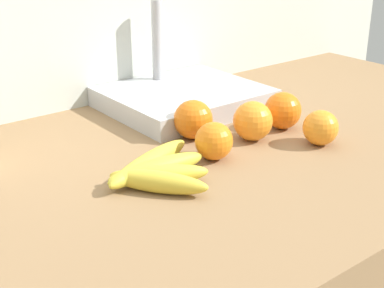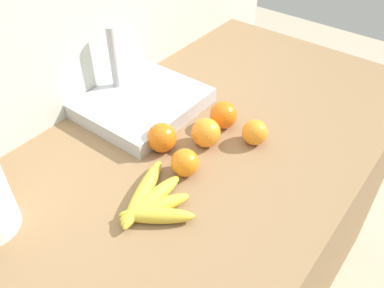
{
  "view_description": "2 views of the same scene",
  "coord_description": "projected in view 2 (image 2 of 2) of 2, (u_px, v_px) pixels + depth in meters",
  "views": [
    {
      "loc": [
        -0.48,
        -0.71,
        1.26
      ],
      "look_at": [
        0.05,
        -0.02,
        0.9
      ],
      "focal_mm": 51.79,
      "sensor_mm": 36.0,
      "label": 1
    },
    {
      "loc": [
        -0.44,
        -0.46,
        1.55
      ],
      "look_at": [
        0.12,
        -0.03,
        0.94
      ],
      "focal_mm": 37.67,
      "sensor_mm": 36.0,
      "label": 2
    }
  ],
  "objects": [
    {
      "name": "orange_center",
      "position": [
        206.0,
        133.0,
        1.03
      ],
      "size": [
        0.08,
        0.08,
        0.08
      ],
      "primitive_type": "sphere",
      "color": "orange",
      "rests_on": "counter"
    },
    {
      "name": "banana_bunch",
      "position": [
        152.0,
        203.0,
        0.88
      ],
      "size": [
        0.21,
        0.19,
        0.04
      ],
      "color": "gold",
      "rests_on": "counter"
    },
    {
      "name": "sink_basin",
      "position": [
        142.0,
        102.0,
        1.16
      ],
      "size": [
        0.33,
        0.28,
        0.23
      ],
      "color": "#B7BABF",
      "rests_on": "counter"
    },
    {
      "name": "orange_back_left",
      "position": [
        162.0,
        138.0,
        1.02
      ],
      "size": [
        0.08,
        0.08,
        0.08
      ],
      "primitive_type": "sphere",
      "color": "orange",
      "rests_on": "counter"
    },
    {
      "name": "orange_front",
      "position": [
        223.0,
        115.0,
        1.09
      ],
      "size": [
        0.07,
        0.07,
        0.07
      ],
      "primitive_type": "sphere",
      "color": "orange",
      "rests_on": "counter"
    },
    {
      "name": "orange_back_right",
      "position": [
        185.0,
        163.0,
        0.95
      ],
      "size": [
        0.07,
        0.07,
        0.07
      ],
      "primitive_type": "sphere",
      "color": "orange",
      "rests_on": "counter"
    },
    {
      "name": "orange_right",
      "position": [
        255.0,
        132.0,
        1.04
      ],
      "size": [
        0.07,
        0.07,
        0.07
      ],
      "primitive_type": "sphere",
      "color": "orange",
      "rests_on": "counter"
    },
    {
      "name": "wall_back",
      "position": [
        56.0,
        178.0,
        1.25
      ],
      "size": [
        2.24,
        0.06,
        1.3
      ],
      "primitive_type": "cube",
      "color": "silver",
      "rests_on": "ground"
    }
  ]
}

